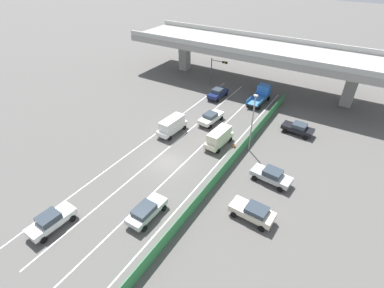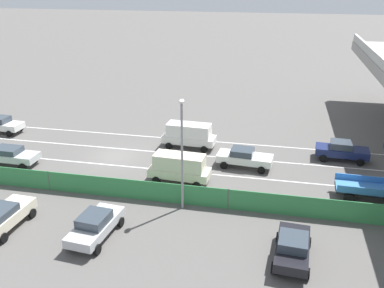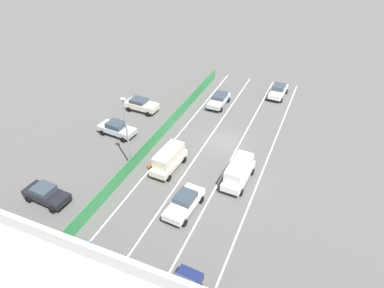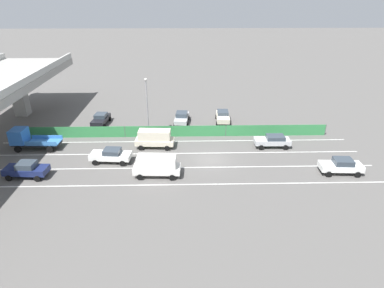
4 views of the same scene
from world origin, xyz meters
name	(u,v)px [view 4 (image 4 of 4)]	position (x,y,z in m)	size (l,w,h in m)	color
ground_plane	(211,160)	(0.00, 0.00, 0.00)	(300.00, 300.00, 0.00)	#565451
lane_line_left_edge	(173,185)	(-5.31, 4.18, 0.00)	(0.14, 44.35, 0.01)	silver
lane_line_mid_left	(174,168)	(-1.77, 4.18, 0.00)	(0.14, 44.35, 0.01)	silver
lane_line_mid_right	(175,153)	(1.77, 4.18, 0.00)	(0.14, 44.35, 0.01)	silver
lane_line_right_edge	(175,141)	(5.31, 4.18, 0.00)	(0.14, 44.35, 0.01)	silver
green_fence	(176,131)	(6.86, 4.18, 0.76)	(0.10, 40.45, 1.53)	#338447
car_van_cream	(155,138)	(3.54, 6.69, 1.28)	(2.23, 4.84, 2.28)	beige
car_sedan_silver	(273,140)	(3.35, -8.00, 0.87)	(2.07, 4.42, 1.52)	#B7BABC
car_hatchback_white	(111,155)	(-0.22, 11.34, 0.88)	(2.35, 4.71, 1.60)	silver
car_sedan_white	(341,165)	(-3.36, -13.65, 0.91)	(2.17, 4.49, 1.67)	white
car_sedan_navy	(26,169)	(-3.36, 19.49, 0.92)	(2.23, 4.53, 1.70)	navy
car_van_white	(157,165)	(-3.46, 5.91, 1.29)	(2.25, 4.98, 2.29)	silver
flatbed_truck_blue	(27,139)	(3.54, 22.26, 1.33)	(2.49, 5.78, 2.61)	black
parked_sedan_cream	(223,116)	(12.11, -2.70, 0.92)	(4.35, 2.22, 1.63)	beige
parked_wagon_silver	(182,117)	(11.86, 3.38, 0.90)	(4.60, 2.38, 1.64)	#B2B5B7
parked_sedan_dark	(101,119)	(11.64, 15.16, 0.87)	(4.40, 2.28, 1.59)	black
street_lamp	(147,102)	(7.35, 7.80, 4.69)	(0.60, 0.36, 7.82)	gray
traffic_cone	(151,139)	(5.51, 7.31, 0.32)	(0.47, 0.47, 0.69)	orange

